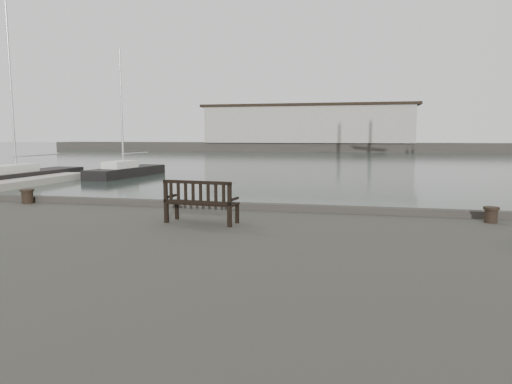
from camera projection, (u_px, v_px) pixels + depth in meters
The scene contains 7 objects.
ground at pixel (235, 261), 13.15m from camera, with size 400.00×400.00×0.00m, color black.
breakwater at pixel (322, 132), 102.71m from camera, with size 140.00×9.50×12.20m.
bench at pixel (201, 210), 10.70m from camera, with size 1.77×0.77×0.99m.
bollard_left at pixel (27, 196), 13.82m from camera, with size 0.41×0.41×0.43m, color black.
bollard_right at pixel (491, 215), 10.76m from camera, with size 0.36×0.36×0.38m, color black.
yacht_b at pixel (23, 179), 35.74m from camera, with size 2.81×12.22×15.80m.
yacht_d at pixel (127, 174), 40.57m from camera, with size 3.39×9.36×11.57m.
Camera 1 is at (3.39, -12.37, 3.61)m, focal length 32.00 mm.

